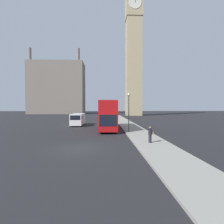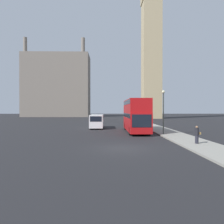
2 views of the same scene
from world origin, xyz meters
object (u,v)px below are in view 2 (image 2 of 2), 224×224
Objects in this scene: clock_tower at (151,30)px; red_double_decker_bus at (136,114)px; white_van at (97,121)px; street_lamp at (163,105)px; pedestrian at (197,135)px.

red_double_decker_bus is (-11.66, -47.06, -28.83)m from clock_tower.
white_van is 1.17× the size of street_lamp.
street_lamp is at bearing -50.37° from white_van.
red_double_decker_bus is 4.96m from street_lamp.
clock_tower is 53.52m from white_van.
pedestrian is 0.29× the size of street_lamp.
clock_tower is 39.70× the size of pedestrian.
white_van is (-5.67, 6.35, -1.27)m from red_double_decker_bus.
street_lamp is at bearing -54.21° from red_double_decker_bus.
clock_tower reaches higher than red_double_decker_bus.
white_van is at bearing 129.63° from street_lamp.
pedestrian is (3.89, -11.15, -1.57)m from red_double_decker_bus.
clock_tower is 56.40m from red_double_decker_bus.
clock_tower is 5.80× the size of red_double_decker_bus.
red_double_decker_bus is at bearing 125.79° from street_lamp.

